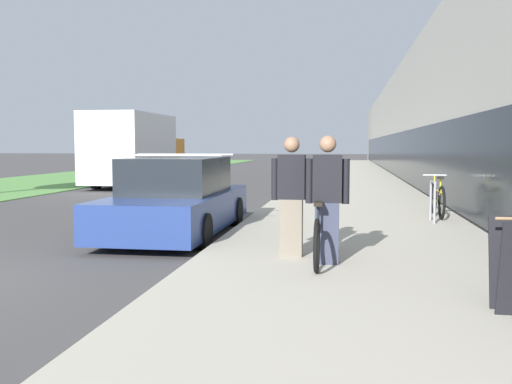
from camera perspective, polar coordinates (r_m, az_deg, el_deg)
The scene contains 10 objects.
sidewalk_slab at distance 26.67m, azimuth 9.38°, elevation 1.10°, with size 4.60×70.00×0.15m.
storefront_facade at distance 35.45m, azimuth 21.36°, elevation 6.19°, with size 10.01×70.00×5.70m.
lawn_strip at distance 33.70m, azimuth -15.53°, elevation 1.62°, with size 7.30×70.00×0.03m.
tandem_bicycle at distance 7.94m, azimuth 6.43°, elevation -4.01°, with size 0.52×2.54×0.85m.
person_rider at distance 7.55m, azimuth 7.14°, elevation -0.75°, with size 0.57×0.22×1.69m.
person_bystander at distance 8.01m, azimuth 3.57°, elevation -0.45°, with size 0.57×0.22×1.68m.
bike_rack_hoop at distance 12.10m, azimuth 17.26°, elevation -0.49°, with size 0.05×0.60×0.84m.
cruiser_bike_nearest at distance 13.14m, azimuth 17.69°, elevation -0.69°, with size 0.52×1.85×0.90m.
parked_sedan_curbside at distance 11.01m, azimuth -7.86°, elevation -0.80°, with size 1.97×4.79×1.55m.
moving_truck at distance 24.39m, azimuth -11.96°, elevation 4.10°, with size 2.40×6.75×2.99m.
Camera 1 is at (6.00, -5.62, 1.71)m, focal length 40.00 mm.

